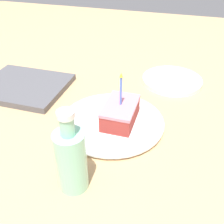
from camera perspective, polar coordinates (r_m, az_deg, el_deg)
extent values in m
cube|color=tan|center=(0.71, -0.52, -4.89)|extent=(2.40, 2.40, 0.04)
cylinder|color=white|center=(0.71, 0.00, -2.21)|extent=(0.27, 0.27, 0.01)
cylinder|color=white|center=(0.71, 0.00, -2.03)|extent=(0.28, 0.28, 0.01)
cube|color=#99332D|center=(0.69, 1.82, -0.45)|extent=(0.08, 0.12, 0.05)
cube|color=#D17A8C|center=(0.68, 1.86, 1.40)|extent=(0.08, 0.13, 0.01)
cylinder|color=#4C72E0|center=(0.65, 1.93, 4.56)|extent=(0.01, 0.01, 0.08)
cone|color=yellow|center=(0.63, 2.01, 8.07)|extent=(0.01, 0.01, 0.01)
cube|color=silver|center=(0.64, -0.40, -5.95)|extent=(0.13, 0.02, 0.00)
cube|color=silver|center=(0.67, -7.35, -4.34)|extent=(0.05, 0.03, 0.00)
cylinder|color=#8CD1B2|center=(0.52, -8.80, -10.62)|extent=(0.06, 0.06, 0.14)
cylinder|color=#8CD1B2|center=(0.46, -9.76, -3.03)|extent=(0.03, 0.03, 0.04)
cylinder|color=white|center=(0.45, -10.07, -0.49)|extent=(0.03, 0.03, 0.01)
cylinder|color=white|center=(0.93, 12.92, 6.73)|extent=(0.20, 0.20, 0.02)
cube|color=#4C4C51|center=(0.92, -18.61, 5.34)|extent=(0.27, 0.23, 0.02)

